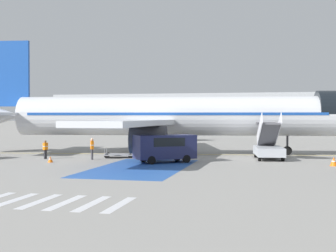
{
  "coord_description": "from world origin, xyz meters",
  "views": [
    {
      "loc": [
        10.83,
        -43.46,
        3.66
      ],
      "look_at": [
        1.31,
        -1.12,
        2.76
      ],
      "focal_mm": 50.0,
      "sensor_mm": 36.0,
      "label": 1
    }
  ],
  "objects_px": {
    "traffic_cone_0": "(50,159)",
    "terminal_building": "(229,113)",
    "ground_crew_2": "(166,145)",
    "ground_crew_1": "(45,148)",
    "service_van_0": "(165,146)",
    "ground_crew_0": "(92,147)",
    "fuel_tanker": "(164,130)",
    "traffic_cone_1": "(334,162)",
    "baggage_cart": "(119,155)",
    "airliner": "(168,116)",
    "boarding_stairs_forward": "(269,148)"
  },
  "relations": [
    {
      "from": "ground_crew_2",
      "to": "traffic_cone_0",
      "type": "height_order",
      "value": "ground_crew_2"
    },
    {
      "from": "baggage_cart",
      "to": "ground_crew_0",
      "type": "xyz_separation_m",
      "value": [
        -1.58,
        -2.4,
        0.8
      ]
    },
    {
      "from": "ground_crew_0",
      "to": "ground_crew_1",
      "type": "bearing_deg",
      "value": 59.12
    },
    {
      "from": "ground_crew_0",
      "to": "service_van_0",
      "type": "bearing_deg",
      "value": -132.01
    },
    {
      "from": "ground_crew_2",
      "to": "traffic_cone_0",
      "type": "relative_size",
      "value": 3.84
    },
    {
      "from": "traffic_cone_0",
      "to": "ground_crew_1",
      "type": "bearing_deg",
      "value": 124.05
    },
    {
      "from": "ground_crew_0",
      "to": "terminal_building",
      "type": "distance_m",
      "value": 68.23
    },
    {
      "from": "traffic_cone_0",
      "to": "fuel_tanker",
      "type": "bearing_deg",
      "value": 88.32
    },
    {
      "from": "traffic_cone_1",
      "to": "ground_crew_0",
      "type": "bearing_deg",
      "value": 177.63
    },
    {
      "from": "airliner",
      "to": "traffic_cone_1",
      "type": "relative_size",
      "value": 62.05
    },
    {
      "from": "ground_crew_1",
      "to": "service_van_0",
      "type": "bearing_deg",
      "value": -78.08
    },
    {
      "from": "traffic_cone_0",
      "to": "ground_crew_2",
      "type": "bearing_deg",
      "value": 37.9
    },
    {
      "from": "baggage_cart",
      "to": "ground_crew_1",
      "type": "bearing_deg",
      "value": -79.4
    },
    {
      "from": "service_van_0",
      "to": "terminal_building",
      "type": "bearing_deg",
      "value": 146.98
    },
    {
      "from": "traffic_cone_0",
      "to": "airliner",
      "type": "bearing_deg",
      "value": 52.73
    },
    {
      "from": "ground_crew_2",
      "to": "terminal_building",
      "type": "relative_size",
      "value": 0.02
    },
    {
      "from": "ground_crew_0",
      "to": "traffic_cone_1",
      "type": "distance_m",
      "value": 19.29
    },
    {
      "from": "fuel_tanker",
      "to": "traffic_cone_0",
      "type": "height_order",
      "value": "fuel_tanker"
    },
    {
      "from": "ground_crew_2",
      "to": "ground_crew_1",
      "type": "bearing_deg",
      "value": -100.47
    },
    {
      "from": "baggage_cart",
      "to": "traffic_cone_1",
      "type": "bearing_deg",
      "value": 66.37
    },
    {
      "from": "traffic_cone_0",
      "to": "boarding_stairs_forward",
      "type": "bearing_deg",
      "value": 21.03
    },
    {
      "from": "fuel_tanker",
      "to": "ground_crew_1",
      "type": "height_order",
      "value": "fuel_tanker"
    },
    {
      "from": "service_van_0",
      "to": "traffic_cone_1",
      "type": "bearing_deg",
      "value": 56.89
    },
    {
      "from": "terminal_building",
      "to": "baggage_cart",
      "type": "bearing_deg",
      "value": -93.21
    },
    {
      "from": "ground_crew_0",
      "to": "traffic_cone_1",
      "type": "xyz_separation_m",
      "value": [
        19.26,
        -0.8,
        -0.73
      ]
    },
    {
      "from": "fuel_tanker",
      "to": "baggage_cart",
      "type": "distance_m",
      "value": 30.43
    },
    {
      "from": "airliner",
      "to": "baggage_cart",
      "type": "bearing_deg",
      "value": -44.86
    },
    {
      "from": "ground_crew_1",
      "to": "traffic_cone_0",
      "type": "xyz_separation_m",
      "value": [
        1.82,
        -2.69,
        -0.67
      ]
    },
    {
      "from": "fuel_tanker",
      "to": "boarding_stairs_forward",
      "type": "bearing_deg",
      "value": 33.89
    },
    {
      "from": "ground_crew_1",
      "to": "ground_crew_2",
      "type": "relative_size",
      "value": 0.87
    },
    {
      "from": "ground_crew_1",
      "to": "terminal_building",
      "type": "relative_size",
      "value": 0.02
    },
    {
      "from": "ground_crew_2",
      "to": "traffic_cone_0",
      "type": "bearing_deg",
      "value": -82.45
    },
    {
      "from": "traffic_cone_0",
      "to": "terminal_building",
      "type": "relative_size",
      "value": 0.01
    },
    {
      "from": "fuel_tanker",
      "to": "airliner",
      "type": "bearing_deg",
      "value": 19.08
    },
    {
      "from": "airliner",
      "to": "baggage_cart",
      "type": "distance_m",
      "value": 6.59
    },
    {
      "from": "ground_crew_2",
      "to": "airliner",
      "type": "bearing_deg",
      "value": 159.62
    },
    {
      "from": "service_van_0",
      "to": "ground_crew_1",
      "type": "relative_size",
      "value": 3.16
    },
    {
      "from": "terminal_building",
      "to": "service_van_0",
      "type": "bearing_deg",
      "value": -88.95
    },
    {
      "from": "ground_crew_0",
      "to": "terminal_building",
      "type": "height_order",
      "value": "terminal_building"
    },
    {
      "from": "boarding_stairs_forward",
      "to": "baggage_cart",
      "type": "height_order",
      "value": "boarding_stairs_forward"
    },
    {
      "from": "fuel_tanker",
      "to": "ground_crew_2",
      "type": "height_order",
      "value": "fuel_tanker"
    },
    {
      "from": "airliner",
      "to": "ground_crew_1",
      "type": "bearing_deg",
      "value": -59.96
    },
    {
      "from": "service_van_0",
      "to": "ground_crew_0",
      "type": "xyz_separation_m",
      "value": [
        -6.52,
        1.01,
        -0.25
      ]
    },
    {
      "from": "boarding_stairs_forward",
      "to": "terminal_building",
      "type": "relative_size",
      "value": 0.07
    },
    {
      "from": "boarding_stairs_forward",
      "to": "airliner",
      "type": "bearing_deg",
      "value": 153.86
    },
    {
      "from": "fuel_tanker",
      "to": "terminal_building",
      "type": "xyz_separation_m",
      "value": [
        6.61,
        35.3,
        2.69
      ]
    },
    {
      "from": "traffic_cone_0",
      "to": "terminal_building",
      "type": "distance_m",
      "value": 71.34
    },
    {
      "from": "ground_crew_0",
      "to": "traffic_cone_1",
      "type": "relative_size",
      "value": 2.81
    },
    {
      "from": "fuel_tanker",
      "to": "service_van_0",
      "type": "distance_m",
      "value": 34.58
    },
    {
      "from": "service_van_0",
      "to": "terminal_building",
      "type": "xyz_separation_m",
      "value": [
        -1.26,
        68.96,
        2.99
      ]
    }
  ]
}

